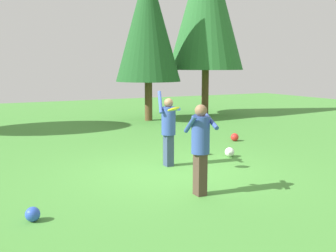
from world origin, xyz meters
TOP-DOWN VIEW (x-y plane):
  - ground_plane at (0.00, 0.00)m, footprint 40.00×40.00m
  - person_thrower at (0.18, 0.56)m, footprint 0.61×0.60m
  - person_catcher at (-0.32, -1.69)m, footprint 0.57×0.63m
  - frisbee at (-0.05, -0.12)m, footprint 0.34×0.33m
  - ball_orange at (1.59, 1.19)m, footprint 0.21×0.21m
  - ball_white at (2.08, 0.68)m, footprint 0.25×0.25m
  - ball_blue at (-3.34, -1.61)m, footprint 0.23×0.23m
  - ball_red at (3.58, 2.47)m, footprint 0.25×0.25m
  - tree_far_right at (6.52, 8.89)m, footprint 3.63×3.63m
  - tree_right at (3.17, 8.27)m, footprint 2.84×2.84m

SIDE VIEW (x-z plane):
  - ground_plane at x=0.00m, z-range 0.00..0.00m
  - ball_orange at x=1.59m, z-range 0.00..0.21m
  - ball_blue at x=-3.34m, z-range 0.00..0.23m
  - ball_red at x=3.58m, z-range 0.00..0.25m
  - ball_white at x=2.08m, z-range 0.00..0.25m
  - person_thrower at x=0.18m, z-range 0.07..1.89m
  - person_catcher at x=-0.32m, z-range 0.16..1.88m
  - frisbee at x=-0.05m, z-range 1.41..1.53m
  - tree_right at x=3.17m, z-range 0.84..7.62m
  - tree_far_right at x=6.52m, z-range 1.09..9.77m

